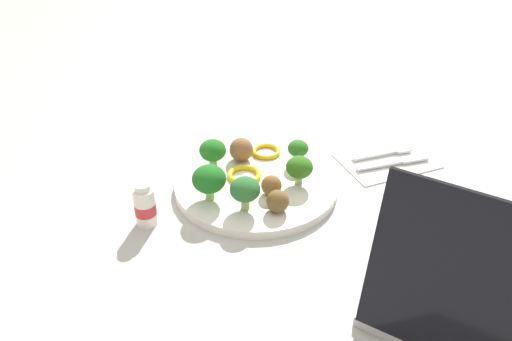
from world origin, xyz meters
The scene contains 17 objects.
ground_plane centered at (0.00, 0.00, 0.00)m, with size 4.00×4.00×0.00m, color #B2B2AD.
plate centered at (0.00, 0.00, 0.01)m, with size 0.28×0.28×0.02m, color white.
broccoli_floret_front_right centered at (-0.05, -0.07, 0.05)m, with size 0.05×0.05×0.06m.
broccoli_floret_near_rim centered at (0.09, 0.02, 0.05)m, with size 0.04×0.04×0.05m.
broccoli_floret_mid_left centered at (-0.09, -0.02, 0.05)m, with size 0.05×0.05×0.06m.
broccoli_floret_front_left centered at (-0.05, 0.07, 0.05)m, with size 0.05×0.05×0.05m.
broccoli_floret_center centered at (0.06, -0.04, 0.05)m, with size 0.05×0.05×0.05m.
meatball_center centered at (0.00, -0.09, 0.03)m, with size 0.04×0.04×0.04m, color brown.
meatball_mid_left centered at (0.01, -0.05, 0.03)m, with size 0.03×0.03×0.03m, color brown.
meatball_near_rim centered at (0.00, 0.07, 0.04)m, with size 0.04×0.04×0.04m, color brown.
pepper_ring_front_left centered at (0.05, 0.08, 0.02)m, with size 0.05×0.05×0.01m, color yellow.
pepper_ring_center centered at (-0.02, 0.02, 0.02)m, with size 0.06×0.06×0.01m, color yellow.
napkin centered at (0.26, -0.01, 0.00)m, with size 0.17×0.12×0.01m, color white.
fork centered at (0.27, 0.01, 0.01)m, with size 0.12×0.02×0.01m.
knife centered at (0.27, -0.03, 0.01)m, with size 0.15×0.03×0.01m.
yogurt_bottle centered at (-0.19, -0.03, 0.03)m, with size 0.03×0.03×0.07m.
laptop centered at (0.16, -0.40, 0.04)m, with size 0.37×0.39×0.21m.
Camera 1 is at (-0.27, -0.69, 0.51)m, focal length 36.54 mm.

